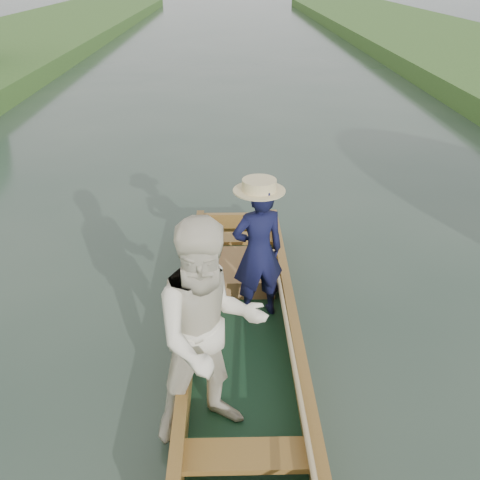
{
  "coord_description": "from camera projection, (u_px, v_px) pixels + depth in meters",
  "views": [
    {
      "loc": [
        -0.12,
        -4.36,
        3.52
      ],
      "look_at": [
        0.0,
        0.6,
        0.95
      ],
      "focal_mm": 40.0,
      "sensor_mm": 36.0,
      "label": 1
    }
  ],
  "objects": [
    {
      "name": "ground",
      "position": [
        241.0,
        349.0,
        5.49
      ],
      "size": [
        120.0,
        120.0,
        0.0
      ],
      "primitive_type": "plane",
      "color": "#283D30",
      "rests_on": "ground"
    },
    {
      "name": "punt",
      "position": [
        231.0,
        316.0,
        4.84
      ],
      "size": [
        1.39,
        5.04,
        1.98
      ],
      "color": "#13311C",
      "rests_on": "ground"
    }
  ]
}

